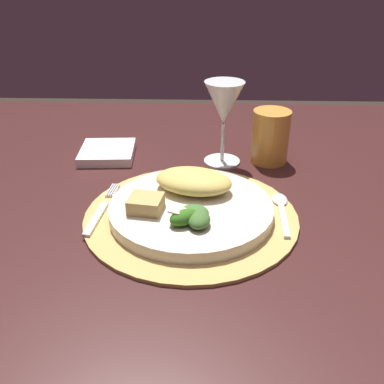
% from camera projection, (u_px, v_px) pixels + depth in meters
% --- Properties ---
extents(dining_table, '(1.41, 1.01, 0.74)m').
position_uv_depth(dining_table, '(228.00, 258.00, 0.89)').
color(dining_table, '#3B1C1B').
rests_on(dining_table, ground).
extents(placemat, '(0.35, 0.35, 0.01)m').
position_uv_depth(placemat, '(191.00, 216.00, 0.71)').
color(placemat, tan).
rests_on(placemat, dining_table).
extents(dinner_plate, '(0.27, 0.27, 0.02)m').
position_uv_depth(dinner_plate, '(191.00, 209.00, 0.70)').
color(dinner_plate, silver).
rests_on(dinner_plate, placemat).
extents(pasta_serving, '(0.15, 0.12, 0.04)m').
position_uv_depth(pasta_serving, '(194.00, 181.00, 0.73)').
color(pasta_serving, '#D7BF5B').
rests_on(pasta_serving, dinner_plate).
extents(salad_greens, '(0.07, 0.08, 0.02)m').
position_uv_depth(salad_greens, '(192.00, 216.00, 0.65)').
color(salad_greens, '#2F6717').
rests_on(salad_greens, dinner_plate).
extents(bread_piece, '(0.06, 0.05, 0.02)m').
position_uv_depth(bread_piece, '(146.00, 204.00, 0.68)').
color(bread_piece, tan).
rests_on(bread_piece, dinner_plate).
extents(fork, '(0.03, 0.17, 0.00)m').
position_uv_depth(fork, '(101.00, 210.00, 0.72)').
color(fork, silver).
rests_on(fork, placemat).
extents(spoon, '(0.03, 0.14, 0.01)m').
position_uv_depth(spoon, '(281.00, 206.00, 0.73)').
color(spoon, silver).
rests_on(spoon, placemat).
extents(napkin, '(0.12, 0.12, 0.02)m').
position_uv_depth(napkin, '(108.00, 152.00, 0.92)').
color(napkin, white).
rests_on(napkin, dining_table).
extents(wine_glass, '(0.08, 0.08, 0.17)m').
position_uv_depth(wine_glass, '(224.00, 106.00, 0.84)').
color(wine_glass, silver).
rests_on(wine_glass, dining_table).
extents(amber_tumbler, '(0.08, 0.08, 0.11)m').
position_uv_depth(amber_tumbler, '(270.00, 137.00, 0.88)').
color(amber_tumbler, gold).
rests_on(amber_tumbler, dining_table).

